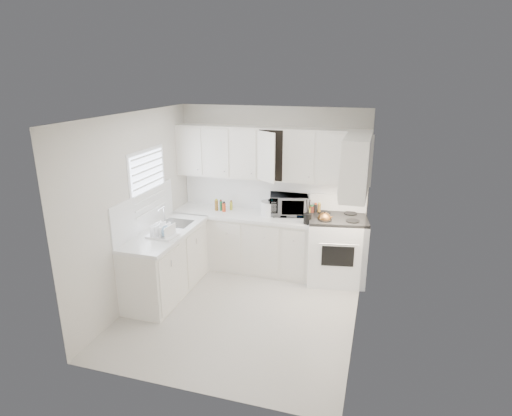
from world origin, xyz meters
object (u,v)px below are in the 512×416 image
at_px(dish_rack, 162,230).
at_px(stove, 337,240).
at_px(tea_kettle, 324,218).
at_px(utensil_crock, 308,211).
at_px(rice_cooker, 269,207).
at_px(microwave, 289,202).

bearing_deg(dish_rack, stove, 35.68).
bearing_deg(tea_kettle, utensil_crock, -155.00).
bearing_deg(stove, rice_cooker, 169.21).
distance_m(rice_cooker, utensil_crock, 0.69).
bearing_deg(microwave, stove, -23.62).
height_order(utensil_crock, dish_rack, utensil_crock).
relative_size(tea_kettle, dish_rack, 0.63).
height_order(stove, tea_kettle, stove).
height_order(rice_cooker, dish_rack, rice_cooker).
bearing_deg(tea_kettle, dish_rack, -137.72).
xyz_separation_m(tea_kettle, dish_rack, (-2.04, -1.13, 0.00)).
relative_size(stove, utensil_crock, 3.42).
bearing_deg(rice_cooker, microwave, 31.23).
bearing_deg(utensil_crock, microwave, 136.36).
bearing_deg(microwave, dish_rack, -148.50).
bearing_deg(stove, tea_kettle, -148.26).
distance_m(microwave, dish_rack, 2.03).
xyz_separation_m(rice_cooker, utensil_crock, (0.65, -0.23, 0.06)).
height_order(stove, rice_cooker, stove).
xyz_separation_m(stove, utensil_crock, (-0.42, -0.21, 0.48)).
distance_m(stove, rice_cooker, 1.15).
height_order(rice_cooker, utensil_crock, utensil_crock).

